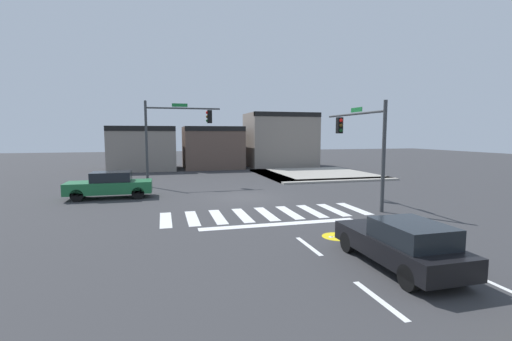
% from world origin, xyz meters
% --- Properties ---
extents(ground_plane, '(120.00, 120.00, 0.00)m').
position_xyz_m(ground_plane, '(0.00, 0.00, 0.00)').
color(ground_plane, '#353538').
extents(crosswalk_near, '(9.74, 2.93, 0.01)m').
position_xyz_m(crosswalk_near, '(0.00, -4.50, 0.00)').
color(crosswalk_near, silver).
rests_on(crosswalk_near, ground_plane).
extents(lane_markings, '(6.80, 24.25, 0.01)m').
position_xyz_m(lane_markings, '(1.06, -12.74, 0.00)').
color(lane_markings, white).
rests_on(lane_markings, ground_plane).
extents(bike_detector_marking, '(1.12, 1.12, 0.01)m').
position_xyz_m(bike_detector_marking, '(1.46, -8.75, 0.00)').
color(bike_detector_marking, yellow).
rests_on(bike_detector_marking, ground_plane).
extents(curb_corner_northeast, '(10.00, 10.60, 0.15)m').
position_xyz_m(curb_corner_northeast, '(8.49, 9.42, 0.07)').
color(curb_corner_northeast, '#9E998E').
rests_on(curb_corner_northeast, ground_plane).
extents(storefront_row, '(22.39, 6.46, 6.15)m').
position_xyz_m(storefront_row, '(1.83, 19.02, 2.64)').
color(storefront_row, gray).
rests_on(storefront_row, ground_plane).
extents(traffic_signal_northwest, '(5.35, 0.32, 6.10)m').
position_xyz_m(traffic_signal_northwest, '(-3.83, 5.99, 4.20)').
color(traffic_signal_northwest, '#383A3D').
rests_on(traffic_signal_northwest, ground_plane).
extents(traffic_signal_southeast, '(0.32, 5.80, 5.36)m').
position_xyz_m(traffic_signal_southeast, '(5.52, -3.44, 3.70)').
color(traffic_signal_southeast, '#383A3D').
rests_on(traffic_signal_southeast, ground_plane).
extents(car_black, '(1.71, 4.26, 1.40)m').
position_xyz_m(car_black, '(1.72, -11.97, 0.71)').
color(car_black, black).
rests_on(car_black, ground_plane).
extents(car_green, '(4.76, 1.76, 1.56)m').
position_xyz_m(car_green, '(-7.71, 1.81, 0.79)').
color(car_green, '#1E6638').
rests_on(car_green, ground_plane).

